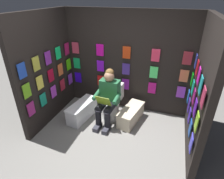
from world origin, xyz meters
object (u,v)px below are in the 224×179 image
object	(u,v)px
comic_longbox_near	(131,115)
comic_longbox_far	(82,110)
toilet	(112,104)
person_reading	(108,98)

from	to	relation	value
comic_longbox_near	comic_longbox_far	size ratio (longest dim) A/B	0.97
toilet	comic_longbox_far	bearing A→B (deg)	28.35
person_reading	comic_longbox_near	size ratio (longest dim) A/B	1.42
toilet	comic_longbox_near	bearing A→B (deg)	175.57
comic_longbox_far	toilet	bearing A→B (deg)	-146.21
toilet	comic_longbox_far	world-z (taller)	toilet
comic_longbox_near	comic_longbox_far	world-z (taller)	comic_longbox_far
toilet	comic_longbox_far	xyz separation A→B (m)	(0.60, 0.28, -0.14)
comic_longbox_far	person_reading	bearing A→B (deg)	-165.97
toilet	comic_longbox_near	xyz separation A→B (m)	(-0.46, 0.06, -0.16)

